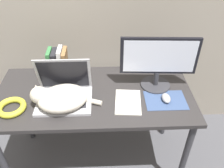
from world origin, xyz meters
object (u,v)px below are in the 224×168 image
external_monitor (159,61)px  cable_coil (11,107)px  book_row (58,63)px  laptop (64,93)px  notepad (128,102)px  cat (60,98)px  computer_mouse (166,98)px  webcam (81,68)px

external_monitor → cable_coil: bearing=-167.4°
external_monitor → cable_coil: (-0.95, -0.21, -0.19)m
book_row → cable_coil: book_row is taller
laptop → notepad: bearing=-7.2°
cat → notepad: 0.44m
computer_mouse → book_row: size_ratio=0.43×
notepad → laptop: bearing=172.8°
laptop → webcam: laptop is taller
laptop → computer_mouse: bearing=-3.6°
webcam → book_row: bearing=-177.3°
external_monitor → book_row: external_monitor is taller
cat → laptop: bearing=76.9°
notepad → computer_mouse: bearing=2.4°
laptop → book_row: size_ratio=1.61×
laptop → computer_mouse: (0.67, -0.04, -0.03)m
computer_mouse → cable_coil: bearing=-177.2°
book_row → notepad: book_row is taller
cat → computer_mouse: 0.69m
cat → external_monitor: external_monitor is taller
laptop → cable_coil: 0.34m
cat → webcam: bearing=73.3°
laptop → cable_coil: size_ratio=1.92×
computer_mouse → book_row: 0.82m
cat → external_monitor: bearing=16.3°
cat → book_row: book_row is taller
computer_mouse → notepad: bearing=-177.6°
laptop → external_monitor: (0.63, 0.12, 0.15)m
computer_mouse → external_monitor: bearing=104.0°
cat → computer_mouse: cat is taller
cable_coil → notepad: size_ratio=0.72×
external_monitor → computer_mouse: 0.25m
external_monitor → webcam: (-0.54, 0.17, -0.16)m
external_monitor → cable_coil: external_monitor is taller
cable_coil → computer_mouse: bearing=2.8°
computer_mouse → book_row: (-0.74, 0.33, 0.08)m
external_monitor → book_row: (-0.70, 0.16, -0.10)m
laptop → computer_mouse: laptop is taller
external_monitor → notepad: (-0.21, -0.17, -0.20)m
cat → cable_coil: bearing=-175.6°
webcam → cable_coil: bearing=-137.4°
book_row → cable_coil: 0.46m
cat → notepad: (0.43, 0.01, -0.06)m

